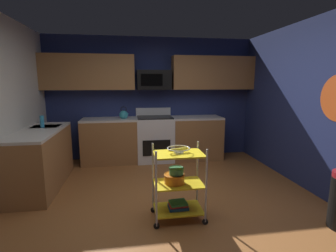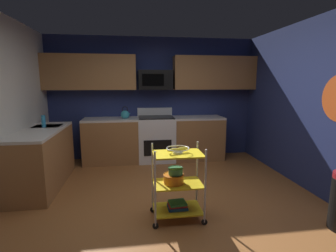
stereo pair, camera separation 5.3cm
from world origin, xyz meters
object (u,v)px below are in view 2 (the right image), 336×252
mixing_bowl_small (176,171)px  dish_soap_bottle (44,121)px  rolling_cart (178,183)px  oven_range (156,138)px  mixing_bowl_large (174,178)px  kettle (125,115)px  book_stack (177,205)px  microwave (155,80)px  fruit_bowl (178,149)px

mixing_bowl_small → dish_soap_bottle: 2.50m
rolling_cart → dish_soap_bottle: (-1.97, 1.52, 0.57)m
oven_range → dish_soap_bottle: 2.20m
mixing_bowl_large → kettle: 2.53m
book_stack → microwave: bearing=90.7°
book_stack → dish_soap_bottle: dish_soap_bottle is taller
fruit_bowl → dish_soap_bottle: bearing=142.4°
book_stack → dish_soap_bottle: (-1.97, 1.52, 0.85)m
fruit_bowl → rolling_cart: bearing=0.0°
rolling_cart → kettle: bearing=105.6°
mixing_bowl_large → oven_range: bearing=89.6°
dish_soap_bottle → oven_range: bearing=24.7°
microwave → fruit_bowl: (0.03, -2.51, -0.82)m
fruit_bowl → kettle: size_ratio=1.03×
oven_range → mixing_bowl_small: oven_range is taller
book_stack → dish_soap_bottle: size_ratio=1.20×
dish_soap_bottle → kettle: bearing=34.3°
book_stack → dish_soap_bottle: 2.63m
fruit_bowl → microwave: bearing=90.7°
microwave → mixing_bowl_small: 2.74m
oven_range → book_stack: (0.03, -2.41, -0.31)m
oven_range → rolling_cart: (0.03, -2.41, -0.02)m
mixing_bowl_small → book_stack: size_ratio=0.76×
microwave → oven_range: bearing=-89.7°
oven_range → dish_soap_bottle: (-1.94, -0.89, 0.54)m
mixing_bowl_large → dish_soap_bottle: size_ratio=1.26×
rolling_cart → kettle: kettle is taller
microwave → kettle: microwave is taller
book_stack → kettle: bearing=105.6°
fruit_bowl → mixing_bowl_small: bearing=-163.0°
oven_range → microwave: (-0.00, 0.10, 1.22)m
mixing_bowl_small → rolling_cart: bearing=17.0°
oven_range → mixing_bowl_large: (-0.02, -2.41, 0.04)m
rolling_cart → mixing_bowl_small: 0.17m
microwave → book_stack: microwave is taller
fruit_bowl → kettle: (-0.67, 2.40, 0.12)m
oven_range → mixing_bowl_small: size_ratio=6.04×
oven_range → mixing_bowl_large: oven_range is taller
kettle → mixing_bowl_large: bearing=-75.5°
fruit_bowl → mixing_bowl_small: (-0.03, -0.01, -0.26)m
oven_range → dish_soap_bottle: size_ratio=5.50×
kettle → dish_soap_bottle: bearing=-145.7°
fruit_bowl → mixing_bowl_large: fruit_bowl is taller
microwave → book_stack: 2.94m
microwave → dish_soap_bottle: 2.28m
book_stack → fruit_bowl: bearing=180.0°
microwave → dish_soap_bottle: size_ratio=3.50×
rolling_cart → dish_soap_bottle: size_ratio=4.57×
book_stack → mixing_bowl_large: bearing=180.0°
microwave → kettle: bearing=-170.3°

